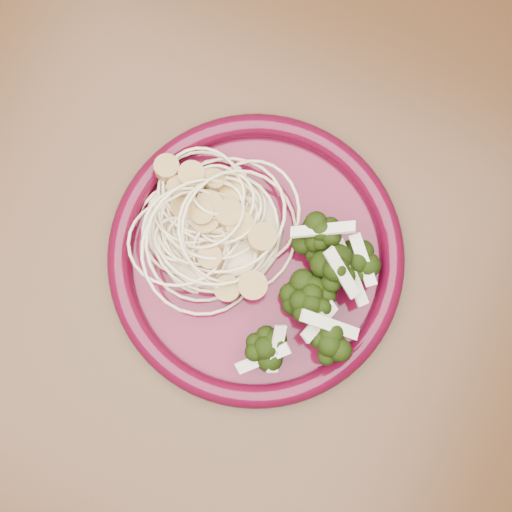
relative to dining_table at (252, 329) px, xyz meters
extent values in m
plane|color=brown|center=(0.00, 0.00, -0.65)|extent=(3.50, 3.50, 0.00)
cube|color=#472814|center=(0.00, 0.00, 0.08)|extent=(1.20, 0.80, 0.04)
cylinder|color=#4C071C|center=(-0.02, 0.06, 0.10)|extent=(0.30, 0.30, 0.01)
torus|color=#4C051A|center=(-0.02, 0.06, 0.11)|extent=(0.30, 0.30, 0.02)
ellipsoid|color=beige|center=(-0.07, 0.06, 0.12)|extent=(0.14, 0.13, 0.03)
ellipsoid|color=black|center=(0.03, 0.05, 0.13)|extent=(0.11, 0.15, 0.05)
camera|label=1|loc=(0.01, -0.02, 0.73)|focal=50.00mm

